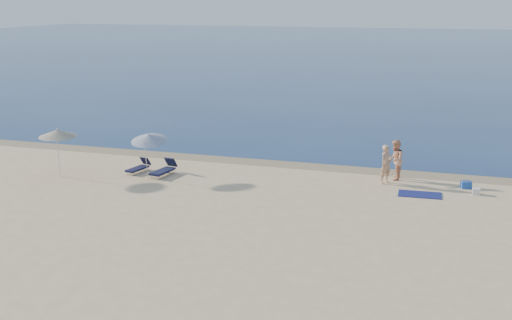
% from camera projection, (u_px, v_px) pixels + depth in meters
% --- Properties ---
extents(sea, '(240.00, 160.00, 0.01)m').
position_uv_depth(sea, '(418.00, 50.00, 107.74)').
color(sea, '#0D2451').
rests_on(sea, ground).
extents(wet_sand_strip, '(240.00, 1.60, 0.00)m').
position_uv_depth(wet_sand_strip, '(322.00, 167.00, 33.13)').
color(wet_sand_strip, '#847254').
rests_on(wet_sand_strip, ground).
extents(person_left, '(0.74, 0.80, 1.84)m').
position_uv_depth(person_left, '(386.00, 164.00, 29.98)').
color(person_left, tan).
rests_on(person_left, ground).
extents(person_right, '(0.74, 0.95, 1.93)m').
position_uv_depth(person_right, '(395.00, 160.00, 30.61)').
color(person_right, tan).
rests_on(person_right, ground).
extents(beach_towel, '(1.91, 1.11, 0.03)m').
position_uv_depth(beach_towel, '(420.00, 194.00, 28.43)').
color(beach_towel, '#0F154E').
rests_on(beach_towel, ground).
extents(white_bag, '(0.35, 0.30, 0.28)m').
position_uv_depth(white_bag, '(476.00, 191.00, 28.46)').
color(white_bag, silver).
rests_on(white_bag, ground).
extents(blue_cooler, '(0.53, 0.44, 0.33)m').
position_uv_depth(blue_cooler, '(466.00, 185.00, 29.40)').
color(blue_cooler, '#204EB0').
rests_on(blue_cooler, ground).
extents(umbrella_near, '(1.92, 1.94, 2.32)m').
position_uv_depth(umbrella_near, '(149.00, 138.00, 30.82)').
color(umbrella_near, silver).
rests_on(umbrella_near, ground).
extents(umbrella_far, '(2.33, 2.34, 2.43)m').
position_uv_depth(umbrella_far, '(58.00, 133.00, 30.90)').
color(umbrella_far, silver).
rests_on(umbrella_far, ground).
extents(lounger_left, '(0.79, 1.57, 0.66)m').
position_uv_depth(lounger_left, '(139.00, 167.00, 32.10)').
color(lounger_left, black).
rests_on(lounger_left, ground).
extents(lounger_right, '(0.81, 1.79, 0.76)m').
position_uv_depth(lounger_right, '(164.00, 170.00, 31.53)').
color(lounger_right, '#131836').
rests_on(lounger_right, ground).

